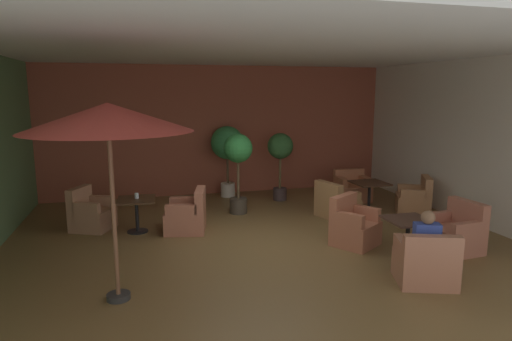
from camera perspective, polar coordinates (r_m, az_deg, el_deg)
name	(u,v)px	position (r m, az deg, el deg)	size (l,w,h in m)	color
ground_plane	(262,243)	(8.40, 0.78, -9.39)	(9.59, 8.74, 0.02)	brown
wall_back_brick	(220,130)	(12.19, -4.76, 5.21)	(9.59, 0.08, 3.51)	#9A4C38
wall_right_plain	(480,143)	(10.34, 27.12, 3.24)	(0.08, 8.74, 3.51)	silver
ceiling_slab	(262,49)	(7.95, 0.85, 15.50)	(9.59, 8.74, 0.06)	silver
cafe_table_front_left	(137,207)	(9.18, -15.26, -4.56)	(0.78, 0.78, 0.69)	black
armchair_front_left_north	(91,214)	(9.70, -20.65, -5.33)	(0.96, 0.96, 0.88)	#A87555
armchair_front_left_east	(188,216)	(9.07, -8.87, -5.84)	(0.93, 0.92, 0.88)	#B76C51
cafe_table_front_right	(408,229)	(7.92, 19.15, -7.16)	(0.74, 0.74, 0.69)	black
armchair_front_right_north	(426,264)	(7.06, 21.17, -11.25)	(1.00, 0.95, 0.82)	#B06F52
armchair_front_right_east	(455,233)	(8.64, 24.43, -7.45)	(0.84, 0.88, 0.90)	#B16952
armchair_front_right_south	(354,227)	(8.39, 12.57, -7.20)	(1.01, 1.00, 0.91)	#B06649
cafe_table_mid_center	(370,188)	(10.78, 14.54, -2.23)	(0.79, 0.79, 0.69)	black
armchair_mid_center_north	(336,204)	(10.12, 10.41, -4.30)	(0.95, 0.97, 0.83)	#A8794B
armchair_mid_center_east	(415,200)	(10.93, 19.93, -3.61)	(0.98, 0.98, 0.88)	#AA744B
armchair_mid_center_south	(352,189)	(11.75, 12.36, -2.36)	(0.87, 0.79, 0.79)	#B16745
patio_umbrella_tall_red	(108,119)	(5.93, -18.68, 6.41)	(2.18, 2.18, 2.67)	#2D2D2D
potted_tree_left_corner	(238,158)	(10.09, -2.35, 1.63)	(0.67, 0.67, 1.87)	#3F372C
potted_tree_mid_left	(227,146)	(11.77, -3.75, 3.16)	(0.88, 0.88, 1.91)	silver
potted_tree_mid_right	(280,152)	(11.36, 3.17, 2.42)	(0.67, 0.67, 1.76)	#3C2F2F
patron_blue_shirt	(427,235)	(6.95, 21.31, -7.82)	(0.41, 0.31, 0.67)	#354AA5
iced_drink_cup	(137,196)	(9.16, -15.25, -3.18)	(0.08, 0.08, 0.11)	white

